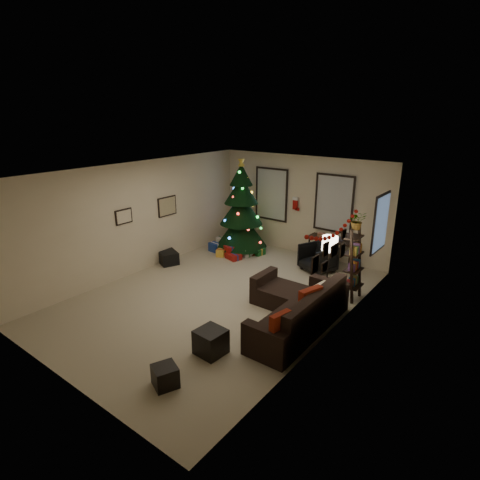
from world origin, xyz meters
name	(u,v)px	position (x,y,z in m)	size (l,w,h in m)	color
floor	(220,297)	(0.00, 0.00, 0.00)	(7.00, 7.00, 0.00)	tan
ceiling	(217,171)	(0.00, 0.00, 2.70)	(7.00, 7.00, 0.00)	white
wall_back	(301,206)	(0.00, 3.50, 1.35)	(5.00, 5.00, 0.00)	beige
wall_front	(54,300)	(0.00, -3.50, 1.35)	(5.00, 5.00, 0.00)	beige
wall_left	(139,218)	(-2.50, 0.00, 1.35)	(7.00, 7.00, 0.00)	beige
wall_right	(332,265)	(2.50, 0.00, 1.35)	(7.00, 7.00, 0.00)	beige
window_back_left	(272,194)	(-0.95, 3.47, 1.55)	(1.05, 0.06, 1.50)	#728CB2
window_back_right	(334,203)	(0.95, 3.47, 1.55)	(1.05, 0.06, 1.50)	#728CB2
window_right_wall	(381,223)	(2.47, 2.55, 1.50)	(0.06, 0.90, 1.30)	#728CB2
christmas_tree	(241,213)	(-1.40, 2.63, 1.11)	(1.44, 1.44, 2.69)	black
presents	(230,250)	(-1.48, 2.23, 0.11)	(1.50, 1.01, 0.30)	silver
sofa	(296,310)	(1.86, 0.02, 0.27)	(1.74, 2.53, 0.83)	black
pillow_red_a	(280,325)	(2.21, -1.14, 0.64)	(0.11, 0.40, 0.40)	maroon
pillow_red_b	(310,301)	(2.21, -0.13, 0.64)	(0.13, 0.48, 0.48)	maroon
pillow_cream	(320,294)	(2.21, 0.26, 0.63)	(0.11, 0.39, 0.39)	beige
ottoman_near	(211,342)	(1.21, -1.66, 0.21)	(0.44, 0.44, 0.42)	black
ottoman_far	(165,376)	(1.22, -2.67, 0.16)	(0.34, 0.34, 0.32)	black
desk	(332,242)	(1.09, 3.22, 0.61)	(1.28, 0.46, 0.69)	black
desk_chair	(318,258)	(1.02, 2.57, 0.34)	(0.67, 0.63, 0.69)	black
bookshelf	(355,265)	(2.30, 1.64, 0.77)	(0.30, 0.47, 1.59)	black
potted_plant	(358,218)	(2.30, 1.54, 1.80)	(0.43, 0.37, 0.48)	#4C4C4C
floor_lamp	(329,248)	(1.95, 1.11, 1.22)	(0.31, 0.31, 1.46)	black
art_map	(167,206)	(-2.48, 0.89, 1.47)	(0.04, 0.60, 0.50)	black
art_abstract	(124,217)	(-2.48, -0.46, 1.48)	(0.04, 0.45, 0.35)	black
gallery	(330,254)	(2.48, -0.07, 1.57)	(0.03, 1.25, 0.54)	black
garland	(334,229)	(2.45, 0.07, 1.96)	(0.08, 1.90, 0.30)	#A5140C
stocking_left	(296,203)	(-0.14, 3.42, 1.40)	(0.20, 0.05, 0.36)	#990F0C
stocking_right	(309,203)	(0.19, 3.57, 1.44)	(0.20, 0.05, 0.36)	#990F0C
storage_bin	(167,257)	(-2.37, 0.69, 0.16)	(0.65, 0.43, 0.32)	black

